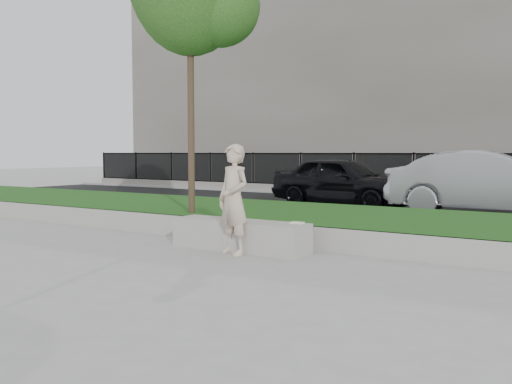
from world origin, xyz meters
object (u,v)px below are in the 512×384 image
Objects in this scene: stone_bench at (240,235)px; car_dark at (343,181)px; man at (234,199)px; car_silver at (490,183)px; book at (297,223)px.

stone_bench is 7.69m from car_dark.
man is 8.11m from car_silver.
book is 7.77m from car_dark.
book is (0.84, 0.55, -0.37)m from man.
stone_bench is 0.49× the size of car_silver.
man is 8.06m from car_dark.
man is (0.14, -0.37, 0.63)m from stone_bench.
car_dark reaches higher than book.
car_dark is 4.04m from car_silver.
car_dark reaches higher than stone_bench.
man is 0.35× the size of car_silver.
stone_bench is 1.03m from book.
book is 7.39m from car_silver.
stone_bench is at bearing 156.73° from car_silver.
car_silver is at bearing 90.01° from man.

